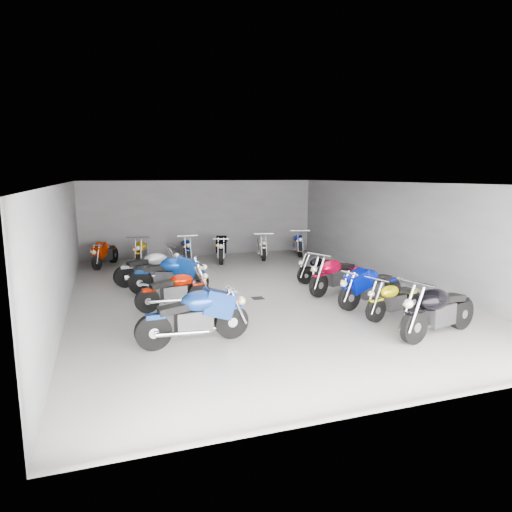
{
  "coord_description": "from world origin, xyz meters",
  "views": [
    {
      "loc": [
        -4.01,
        -12.26,
        3.42
      ],
      "look_at": [
        0.34,
        0.66,
        1.0
      ],
      "focal_mm": 32.0,
      "sensor_mm": 36.0,
      "label": 1
    }
  ],
  "objects_px": {
    "motorcycle_right_b": "(394,299)",
    "motorcycle_back_a": "(105,254)",
    "drain_grate": "(258,298)",
    "motorcycle_back_e": "(262,247)",
    "motorcycle_left_d": "(175,290)",
    "motorcycle_right_c": "(370,287)",
    "motorcycle_left_b": "(195,317)",
    "motorcycle_right_a": "(438,310)",
    "motorcycle_back_b": "(141,252)",
    "motorcycle_back_c": "(186,249)",
    "motorcycle_back_f": "(298,243)",
    "motorcycle_left_e": "(170,275)",
    "motorcycle_right_d": "(336,275)",
    "motorcycle_back_d": "(222,248)",
    "motorcycle_right_e": "(321,268)",
    "motorcycle_left_f": "(149,268)"
  },
  "relations": [
    {
      "from": "motorcycle_right_b",
      "to": "motorcycle_back_a",
      "type": "distance_m",
      "value": 11.02
    },
    {
      "from": "drain_grate",
      "to": "motorcycle_back_e",
      "type": "relative_size",
      "value": 0.16
    },
    {
      "from": "motorcycle_left_d",
      "to": "motorcycle_right_c",
      "type": "relative_size",
      "value": 0.93
    },
    {
      "from": "motorcycle_left_b",
      "to": "motorcycle_right_a",
      "type": "relative_size",
      "value": 1.02
    },
    {
      "from": "motorcycle_back_b",
      "to": "motorcycle_back_c",
      "type": "distance_m",
      "value": 1.79
    },
    {
      "from": "motorcycle_left_b",
      "to": "motorcycle_back_a",
      "type": "bearing_deg",
      "value": -174.71
    },
    {
      "from": "motorcycle_back_b",
      "to": "motorcycle_back_f",
      "type": "distance_m",
      "value": 6.67
    },
    {
      "from": "drain_grate",
      "to": "motorcycle_left_e",
      "type": "bearing_deg",
      "value": 150.54
    },
    {
      "from": "motorcycle_right_a",
      "to": "motorcycle_left_b",
      "type": "bearing_deg",
      "value": 60.72
    },
    {
      "from": "drain_grate",
      "to": "motorcycle_back_f",
      "type": "bearing_deg",
      "value": 57.49
    },
    {
      "from": "motorcycle_right_c",
      "to": "motorcycle_right_d",
      "type": "height_order",
      "value": "motorcycle_right_d"
    },
    {
      "from": "motorcycle_back_d",
      "to": "motorcycle_back_e",
      "type": "height_order",
      "value": "motorcycle_back_d"
    },
    {
      "from": "motorcycle_left_e",
      "to": "motorcycle_back_f",
      "type": "bearing_deg",
      "value": 143.56
    },
    {
      "from": "drain_grate",
      "to": "motorcycle_right_e",
      "type": "bearing_deg",
      "value": 26.01
    },
    {
      "from": "motorcycle_right_d",
      "to": "motorcycle_left_e",
      "type": "bearing_deg",
      "value": 50.62
    },
    {
      "from": "motorcycle_left_b",
      "to": "motorcycle_back_d",
      "type": "bearing_deg",
      "value": 156.93
    },
    {
      "from": "motorcycle_right_a",
      "to": "motorcycle_right_e",
      "type": "xyz_separation_m",
      "value": [
        -0.07,
        5.39,
        -0.12
      ]
    },
    {
      "from": "motorcycle_left_e",
      "to": "motorcycle_right_b",
      "type": "height_order",
      "value": "motorcycle_left_e"
    },
    {
      "from": "drain_grate",
      "to": "motorcycle_left_f",
      "type": "xyz_separation_m",
      "value": [
        -2.7,
        2.73,
        0.53
      ]
    },
    {
      "from": "motorcycle_back_a",
      "to": "motorcycle_back_b",
      "type": "xyz_separation_m",
      "value": [
        1.34,
        -0.14,
        0.03
      ]
    },
    {
      "from": "motorcycle_back_d",
      "to": "motorcycle_left_f",
      "type": "bearing_deg",
      "value": 61.33
    },
    {
      "from": "motorcycle_right_b",
      "to": "drain_grate",
      "type": "bearing_deg",
      "value": 27.84
    },
    {
      "from": "motorcycle_back_b",
      "to": "motorcycle_back_e",
      "type": "distance_m",
      "value": 4.89
    },
    {
      "from": "motorcycle_right_d",
      "to": "motorcycle_back_d",
      "type": "relative_size",
      "value": 0.97
    },
    {
      "from": "motorcycle_right_e",
      "to": "motorcycle_back_a",
      "type": "distance_m",
      "value": 8.22
    },
    {
      "from": "motorcycle_right_a",
      "to": "motorcycle_back_d",
      "type": "relative_size",
      "value": 1.07
    },
    {
      "from": "motorcycle_right_b",
      "to": "motorcycle_back_e",
      "type": "relative_size",
      "value": 0.92
    },
    {
      "from": "motorcycle_back_d",
      "to": "motorcycle_back_f",
      "type": "bearing_deg",
      "value": -155.92
    },
    {
      "from": "motorcycle_right_d",
      "to": "motorcycle_back_a",
      "type": "height_order",
      "value": "motorcycle_right_d"
    },
    {
      "from": "motorcycle_left_b",
      "to": "motorcycle_right_e",
      "type": "xyz_separation_m",
      "value": [
        4.94,
        4.15,
        -0.12
      ]
    },
    {
      "from": "motorcycle_back_b",
      "to": "motorcycle_back_d",
      "type": "bearing_deg",
      "value": -171.07
    },
    {
      "from": "motorcycle_left_e",
      "to": "motorcycle_right_e",
      "type": "bearing_deg",
      "value": 104.91
    },
    {
      "from": "motorcycle_right_d",
      "to": "motorcycle_back_c",
      "type": "distance_m",
      "value": 7.17
    },
    {
      "from": "motorcycle_left_b",
      "to": "motorcycle_left_e",
      "type": "xyz_separation_m",
      "value": [
        0.07,
        4.16,
        -0.01
      ]
    },
    {
      "from": "motorcycle_right_d",
      "to": "motorcycle_back_f",
      "type": "bearing_deg",
      "value": -36.97
    },
    {
      "from": "drain_grate",
      "to": "motorcycle_back_d",
      "type": "distance_m",
      "value": 5.87
    },
    {
      "from": "motorcycle_right_e",
      "to": "motorcycle_back_a",
      "type": "height_order",
      "value": "motorcycle_back_a"
    },
    {
      "from": "motorcycle_right_e",
      "to": "motorcycle_back_f",
      "type": "height_order",
      "value": "motorcycle_back_f"
    },
    {
      "from": "motorcycle_left_d",
      "to": "motorcycle_right_c",
      "type": "height_order",
      "value": "motorcycle_right_c"
    },
    {
      "from": "drain_grate",
      "to": "motorcycle_right_e",
      "type": "xyz_separation_m",
      "value": [
        2.61,
        1.27,
        0.44
      ]
    },
    {
      "from": "motorcycle_left_b",
      "to": "motorcycle_back_d",
      "type": "distance_m",
      "value": 9.15
    },
    {
      "from": "motorcycle_left_d",
      "to": "motorcycle_back_e",
      "type": "bearing_deg",
      "value": 131.3
    },
    {
      "from": "motorcycle_right_b",
      "to": "motorcycle_right_c",
      "type": "distance_m",
      "value": 1.03
    },
    {
      "from": "motorcycle_left_b",
      "to": "motorcycle_back_c",
      "type": "height_order",
      "value": "motorcycle_left_b"
    },
    {
      "from": "motorcycle_right_c",
      "to": "motorcycle_back_a",
      "type": "height_order",
      "value": "motorcycle_right_c"
    },
    {
      "from": "motorcycle_right_b",
      "to": "motorcycle_left_b",
      "type": "bearing_deg",
      "value": 76.37
    },
    {
      "from": "drain_grate",
      "to": "motorcycle_right_a",
      "type": "bearing_deg",
      "value": -57.01
    },
    {
      "from": "motorcycle_back_d",
      "to": "motorcycle_back_f",
      "type": "relative_size",
      "value": 1.08
    },
    {
      "from": "motorcycle_back_e",
      "to": "motorcycle_right_d",
      "type": "bearing_deg",
      "value": 105.32
    },
    {
      "from": "drain_grate",
      "to": "motorcycle_back_e",
      "type": "distance_m",
      "value": 6.35
    }
  ]
}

